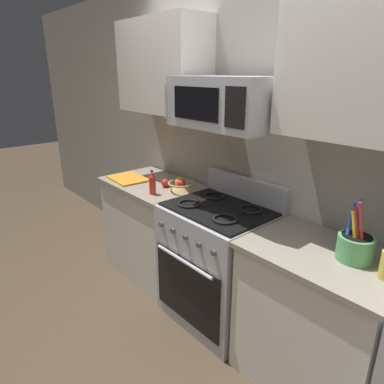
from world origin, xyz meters
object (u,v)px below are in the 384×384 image
fruit_basket (181,186)px  bottle_hot_sauce (152,183)px  microwave (225,102)px  utensil_crock (355,246)px  cutting_board (128,179)px  apple_loose (165,183)px  range_oven (218,263)px

fruit_basket → bottle_hot_sauce: size_ratio=1.12×
microwave → utensil_crock: (0.95, 0.02, -0.67)m
cutting_board → fruit_basket: bearing=16.4°
fruit_basket → apple_loose: fruit_basket is taller
utensil_crock → bottle_hot_sauce: utensil_crock is taller
range_oven → apple_loose: bearing=178.9°
apple_loose → cutting_board: apple_loose is taller
cutting_board → utensil_crock: bearing=4.7°
microwave → apple_loose: 0.97m
apple_loose → bottle_hot_sauce: (0.08, -0.18, 0.06)m
fruit_basket → apple_loose: 0.18m
fruit_basket → apple_loose: (-0.17, -0.04, -0.01)m
microwave → bottle_hot_sauce: size_ratio=3.76×
apple_loose → bottle_hot_sauce: bearing=-67.5°
range_oven → microwave: 1.18m
utensil_crock → bottle_hot_sauce: size_ratio=1.69×
microwave → apple_loose: bearing=-178.8°
microwave → apple_loose: (-0.66, -0.01, -0.71)m
range_oven → utensil_crock: utensil_crock is taller
range_oven → bottle_hot_sauce: bearing=-163.7°
bottle_hot_sauce → cutting_board: bearing=173.7°
microwave → utensil_crock: 1.16m
fruit_basket → cutting_board: bearing=-163.6°
utensil_crock → bottle_hot_sauce: 1.55m
bottle_hot_sauce → utensil_crock: bearing=8.0°
range_oven → cutting_board: size_ratio=3.02×
microwave → bottle_hot_sauce: microwave is taller
fruit_basket → bottle_hot_sauce: (-0.10, -0.22, 0.04)m
cutting_board → bottle_hot_sauce: bearing=-6.3°
microwave → apple_loose: size_ratio=10.77×
utensil_crock → apple_loose: (-1.61, -0.03, -0.04)m
utensil_crock → cutting_board: 2.02m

